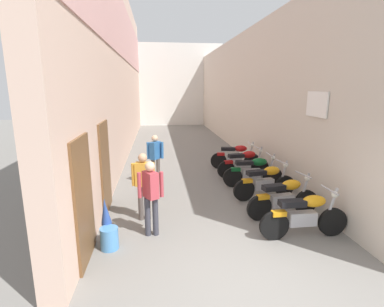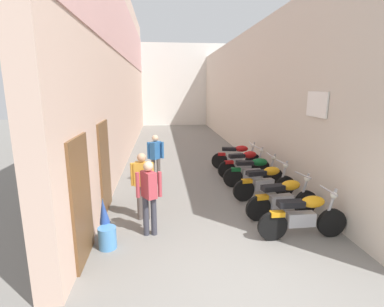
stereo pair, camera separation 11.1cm
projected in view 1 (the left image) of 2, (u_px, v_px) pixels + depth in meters
ground_plane at (188, 161)px, 12.29m from camera, size 36.33×36.33×0.00m
building_left at (122, 70)px, 13.05m from camera, size 0.45×20.33×7.44m
building_right at (242, 94)px, 13.96m from camera, size 0.45×20.33×5.39m
building_far_end at (171, 85)px, 24.35m from camera, size 8.14×2.00×6.41m
motorcycle_nearest at (305, 215)px, 5.89m from camera, size 1.85×0.58×1.04m
motorcycle_second at (284, 197)px, 6.85m from camera, size 1.84×0.58×1.04m
motorcycle_third at (265, 181)px, 8.01m from camera, size 1.84×0.58×1.04m
motorcycle_fourth at (253, 171)px, 9.00m from camera, size 1.85×0.58×1.04m
motorcycle_fifth at (244, 163)px, 9.97m from camera, size 1.85×0.58×1.04m
motorcycle_sixth at (236, 156)px, 10.99m from camera, size 1.84×0.58×1.04m
pedestrian_by_doorway at (151, 193)px, 5.91m from camera, size 0.52×0.39×1.57m
pedestrian_mid_alley at (143, 182)px, 6.63m from camera, size 0.52×0.26×1.57m
pedestrian_further_down at (155, 156)px, 9.14m from camera, size 0.52×0.39×1.57m
water_jug_near_door at (109, 238)px, 5.54m from camera, size 0.34×0.34×0.42m
umbrella_leaning at (105, 212)px, 5.60m from camera, size 0.20×0.35×0.97m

